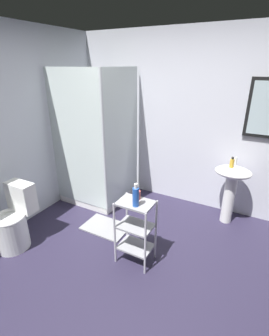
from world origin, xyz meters
TOP-DOWN VIEW (x-y plane):
  - ground_plane at (0.00, 0.00)m, footprint 4.20×4.20m
  - wall_back at (0.01, 1.85)m, footprint 4.20×0.14m
  - shower_stall at (-1.23, 1.19)m, footprint 0.92×0.92m
  - pedestal_sink at (0.66, 1.52)m, footprint 0.46×0.37m
  - sink_faucet at (0.66, 1.64)m, footprint 0.03×0.03m
  - toilet at (-1.48, -0.19)m, footprint 0.37×0.49m
  - storage_cart at (-0.10, 0.26)m, footprint 0.38×0.28m
  - hand_soap_bottle at (0.62, 1.50)m, footprint 0.05×0.05m
  - shampoo_bottle_blue at (-0.07, 0.20)m, footprint 0.06×0.06m
  - rinse_cup at (-0.12, 0.33)m, footprint 0.08×0.08m
  - bath_mat at (-0.73, 0.58)m, footprint 0.60×0.40m

SIDE VIEW (x-z plane):
  - ground_plane at x=0.00m, z-range -0.02..0.00m
  - bath_mat at x=-0.73m, z-range 0.00..0.02m
  - toilet at x=-1.48m, z-range -0.07..0.69m
  - storage_cart at x=-0.10m, z-range 0.07..0.81m
  - shower_stall at x=-1.23m, z-range -0.54..1.46m
  - pedestal_sink at x=0.66m, z-range 0.17..0.98m
  - rinse_cup at x=-0.12m, z-range 0.74..0.83m
  - shampoo_bottle_blue at x=-0.07m, z-range 0.72..0.97m
  - sink_faucet at x=0.66m, z-range 0.81..0.91m
  - hand_soap_bottle at x=0.62m, z-range 0.80..0.94m
  - wall_back at x=0.01m, z-range 0.00..2.50m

